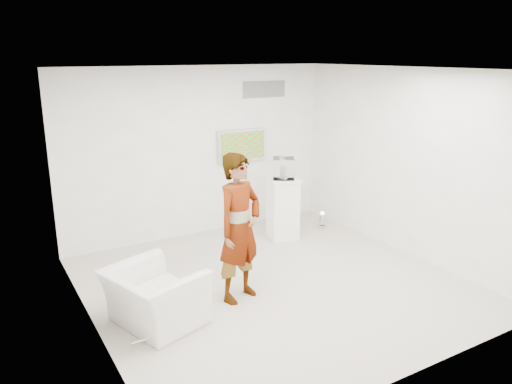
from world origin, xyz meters
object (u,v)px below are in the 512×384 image
at_px(tv, 242,145).
at_px(floor_uplight, 322,220).
at_px(pedestal, 283,208).
at_px(person, 239,228).
at_px(armchair, 155,297).

height_order(tv, floor_uplight, tv).
height_order(pedestal, floor_uplight, pedestal).
distance_m(pedestal, floor_uplight, 1.00).
height_order(tv, person, person).
xyz_separation_m(pedestal, floor_uplight, (0.92, 0.03, -0.39)).
relative_size(armchair, pedestal, 1.00).
distance_m(tv, pedestal, 1.41).
xyz_separation_m(person, armchair, (-1.21, -0.07, -0.64)).
relative_size(tv, floor_uplight, 3.26).
relative_size(person, armchair, 1.83).
bearing_deg(floor_uplight, tv, 142.97).
bearing_deg(armchair, tv, -62.90).
height_order(person, floor_uplight, person).
height_order(person, pedestal, person).
bearing_deg(armchair, pedestal, -77.83).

